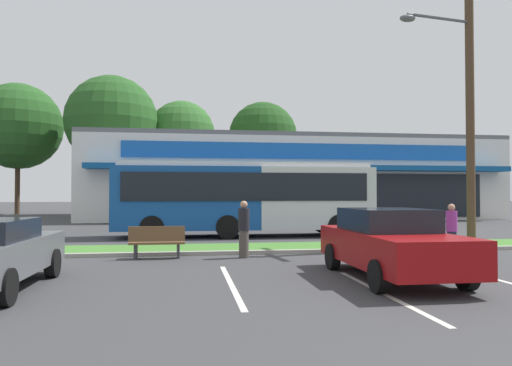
{
  "coord_description": "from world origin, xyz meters",
  "views": [
    {
      "loc": [
        -3.91,
        -1.99,
        1.87
      ],
      "look_at": [
        -0.98,
        18.1,
        2.35
      ],
      "focal_mm": 33.51,
      "sensor_mm": 36.0,
      "label": 1
    }
  ],
  "objects_px": {
    "utility_pole": "(467,80)",
    "pedestrian_near_bench": "(244,229)",
    "city_bus": "(245,197)",
    "pedestrian_by_pole": "(452,230)",
    "bus_stop_bench": "(157,241)",
    "car_0": "(390,243)",
    "car_1": "(208,214)"
  },
  "relations": [
    {
      "from": "utility_pole",
      "to": "pedestrian_by_pole",
      "type": "bearing_deg",
      "value": -130.06
    },
    {
      "from": "car_0",
      "to": "bus_stop_bench",
      "type": "bearing_deg",
      "value": -127.08
    },
    {
      "from": "pedestrian_by_pole",
      "to": "car_1",
      "type": "bearing_deg",
      "value": 59.24
    },
    {
      "from": "utility_pole",
      "to": "pedestrian_by_pole",
      "type": "height_order",
      "value": "utility_pole"
    },
    {
      "from": "utility_pole",
      "to": "bus_stop_bench",
      "type": "xyz_separation_m",
      "value": [
        -10.8,
        -1.63,
        -5.47
      ]
    },
    {
      "from": "utility_pole",
      "to": "bus_stop_bench",
      "type": "bearing_deg",
      "value": -171.44
    },
    {
      "from": "bus_stop_bench",
      "to": "city_bus",
      "type": "bearing_deg",
      "value": -116.18
    },
    {
      "from": "utility_pole",
      "to": "city_bus",
      "type": "distance_m",
      "value": 10.03
    },
    {
      "from": "car_0",
      "to": "car_1",
      "type": "relative_size",
      "value": 1.12
    },
    {
      "from": "pedestrian_near_bench",
      "to": "pedestrian_by_pole",
      "type": "distance_m",
      "value": 6.17
    },
    {
      "from": "bus_stop_bench",
      "to": "pedestrian_near_bench",
      "type": "bearing_deg",
      "value": 176.51
    },
    {
      "from": "pedestrian_near_bench",
      "to": "pedestrian_by_pole",
      "type": "bearing_deg",
      "value": -116.92
    },
    {
      "from": "utility_pole",
      "to": "bus_stop_bench",
      "type": "distance_m",
      "value": 12.22
    },
    {
      "from": "utility_pole",
      "to": "pedestrian_by_pole",
      "type": "relative_size",
      "value": 7.08
    },
    {
      "from": "city_bus",
      "to": "car_0",
      "type": "relative_size",
      "value": 2.44
    },
    {
      "from": "car_0",
      "to": "pedestrian_by_pole",
      "type": "relative_size",
      "value": 2.93
    },
    {
      "from": "car_0",
      "to": "pedestrian_near_bench",
      "type": "distance_m",
      "value": 4.8
    },
    {
      "from": "bus_stop_bench",
      "to": "car_0",
      "type": "height_order",
      "value": "car_0"
    },
    {
      "from": "utility_pole",
      "to": "car_1",
      "type": "distance_m",
      "value": 15.95
    },
    {
      "from": "city_bus",
      "to": "pedestrian_by_pole",
      "type": "distance_m",
      "value": 9.51
    },
    {
      "from": "city_bus",
      "to": "car_0",
      "type": "height_order",
      "value": "city_bus"
    },
    {
      "from": "city_bus",
      "to": "pedestrian_by_pole",
      "type": "xyz_separation_m",
      "value": [
        5.23,
        -7.89,
        -0.97
      ]
    },
    {
      "from": "utility_pole",
      "to": "car_0",
      "type": "relative_size",
      "value": 2.42
    },
    {
      "from": "car_1",
      "to": "pedestrian_by_pole",
      "type": "distance_m",
      "value": 16.25
    },
    {
      "from": "pedestrian_near_bench",
      "to": "pedestrian_by_pole",
      "type": "height_order",
      "value": "pedestrian_near_bench"
    },
    {
      "from": "utility_pole",
      "to": "pedestrian_near_bench",
      "type": "bearing_deg",
      "value": -167.87
    },
    {
      "from": "pedestrian_near_bench",
      "to": "car_0",
      "type": "bearing_deg",
      "value": -163.54
    },
    {
      "from": "car_1",
      "to": "pedestrian_near_bench",
      "type": "distance_m",
      "value": 14.08
    },
    {
      "from": "city_bus",
      "to": "bus_stop_bench",
      "type": "xyz_separation_m",
      "value": [
        -3.41,
        -6.94,
        -1.26
      ]
    },
    {
      "from": "bus_stop_bench",
      "to": "car_0",
      "type": "bearing_deg",
      "value": 142.92
    },
    {
      "from": "city_bus",
      "to": "utility_pole",
      "type": "bearing_deg",
      "value": -35.41
    },
    {
      "from": "utility_pole",
      "to": "bus_stop_bench",
      "type": "relative_size",
      "value": 7.02
    }
  ]
}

